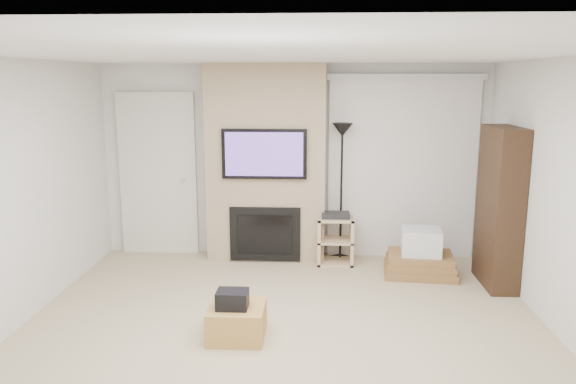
{
  "coord_description": "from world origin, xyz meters",
  "views": [
    {
      "loc": [
        0.29,
        -4.52,
        2.3
      ],
      "look_at": [
        0.0,
        1.2,
        1.15
      ],
      "focal_mm": 35.0,
      "sensor_mm": 36.0,
      "label": 1
    }
  ],
  "objects_px": {
    "ottoman": "(237,322)",
    "bookshelf": "(500,207)",
    "floor_lamp": "(342,153)",
    "av_stand": "(335,237)",
    "box_stack": "(420,257)"
  },
  "relations": [
    {
      "from": "ottoman",
      "to": "bookshelf",
      "type": "height_order",
      "value": "bookshelf"
    },
    {
      "from": "ottoman",
      "to": "bookshelf",
      "type": "relative_size",
      "value": 0.28
    },
    {
      "from": "floor_lamp",
      "to": "av_stand",
      "type": "relative_size",
      "value": 2.68
    },
    {
      "from": "av_stand",
      "to": "ottoman",
      "type": "bearing_deg",
      "value": -113.89
    },
    {
      "from": "av_stand",
      "to": "box_stack",
      "type": "height_order",
      "value": "av_stand"
    },
    {
      "from": "ottoman",
      "to": "bookshelf",
      "type": "distance_m",
      "value": 3.22
    },
    {
      "from": "floor_lamp",
      "to": "ottoman",
      "type": "bearing_deg",
      "value": -113.98
    },
    {
      "from": "ottoman",
      "to": "av_stand",
      "type": "relative_size",
      "value": 0.76
    },
    {
      "from": "ottoman",
      "to": "box_stack",
      "type": "distance_m",
      "value": 2.65
    },
    {
      "from": "floor_lamp",
      "to": "bookshelf",
      "type": "height_order",
      "value": "bookshelf"
    },
    {
      "from": "av_stand",
      "to": "box_stack",
      "type": "xyz_separation_m",
      "value": [
        1.0,
        -0.37,
        -0.13
      ]
    },
    {
      "from": "ottoman",
      "to": "bookshelf",
      "type": "xyz_separation_m",
      "value": [
        2.75,
        1.49,
        0.75
      ]
    },
    {
      "from": "ottoman",
      "to": "av_stand",
      "type": "height_order",
      "value": "av_stand"
    },
    {
      "from": "box_stack",
      "to": "ottoman",
      "type": "bearing_deg",
      "value": -137.7
    },
    {
      "from": "floor_lamp",
      "to": "box_stack",
      "type": "xyz_separation_m",
      "value": [
        0.93,
        -0.52,
        -1.18
      ]
    }
  ]
}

